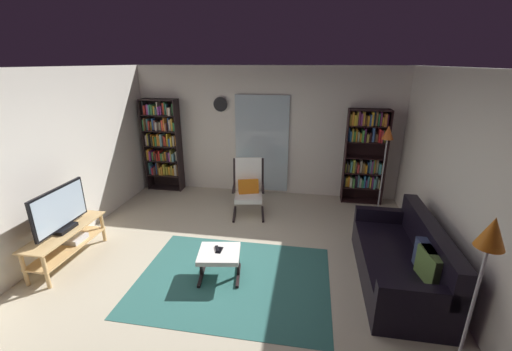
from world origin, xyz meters
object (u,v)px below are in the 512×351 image
(bookshelf_near_tv, at_px, (162,142))
(tv_remote, at_px, (217,249))
(leather_sofa, at_px, (403,262))
(lounge_armchair, at_px, (248,186))
(ottoman, at_px, (219,256))
(cell_phone, at_px, (219,250))
(floor_lamp_by_sofa, at_px, (486,257))
(television, at_px, (60,211))
(floor_lamp_by_shelf, at_px, (387,144))
(tv_stand, at_px, (68,240))
(wall_clock, at_px, (220,104))
(bookshelf_near_sofa, at_px, (365,153))

(bookshelf_near_tv, height_order, tv_remote, bookshelf_near_tv)
(leather_sofa, height_order, lounge_armchair, lounge_armchair)
(ottoman, distance_m, cell_phone, 0.08)
(tv_remote, xyz_separation_m, floor_lamp_by_sofa, (2.39, -1.24, 0.96))
(leather_sofa, bearing_deg, ottoman, -173.23)
(television, distance_m, floor_lamp_by_shelf, 5.15)
(tv_stand, bearing_deg, wall_clock, 64.39)
(ottoman, xyz_separation_m, floor_lamp_by_sofa, (2.35, -1.20, 1.04))
(television, height_order, wall_clock, wall_clock)
(floor_lamp_by_sofa, bearing_deg, wall_clock, 126.62)
(floor_lamp_by_shelf, bearing_deg, lounge_armchair, -170.74)
(tv_stand, distance_m, bookshelf_near_sofa, 5.20)
(lounge_armchair, distance_m, ottoman, 1.95)
(tv_stand, bearing_deg, lounge_armchair, 41.27)
(tv_stand, height_order, leather_sofa, leather_sofa)
(bookshelf_near_tv, bearing_deg, television, -92.92)
(television, xyz_separation_m, cell_phone, (2.18, 0.04, -0.40))
(leather_sofa, distance_m, floor_lamp_by_shelf, 2.30)
(ottoman, xyz_separation_m, cell_phone, (-0.00, 0.03, 0.07))
(ottoman, relative_size, floor_lamp_by_shelf, 0.36)
(tv_stand, height_order, tv_remote, tv_stand)
(television, xyz_separation_m, wall_clock, (1.42, 2.99, 1.07))
(cell_phone, distance_m, wall_clock, 3.39)
(floor_lamp_by_sofa, relative_size, wall_clock, 5.73)
(tv_remote, height_order, floor_lamp_by_shelf, floor_lamp_by_shelf)
(tv_remote, bearing_deg, leather_sofa, -18.99)
(tv_remote, xyz_separation_m, cell_phone, (0.03, -0.01, -0.00))
(television, height_order, floor_lamp_by_sofa, floor_lamp_by_sofa)
(television, height_order, bookshelf_near_tv, bookshelf_near_tv)
(floor_lamp_by_shelf, bearing_deg, tv_stand, -153.13)
(bookshelf_near_sofa, height_order, wall_clock, wall_clock)
(lounge_armchair, bearing_deg, bookshelf_near_tv, 155.72)
(lounge_armchair, distance_m, tv_remote, 1.90)
(leather_sofa, relative_size, tv_remote, 13.41)
(leather_sofa, bearing_deg, tv_remote, -174.41)
(bookshelf_near_sofa, relative_size, wall_clock, 6.34)
(bookshelf_near_tv, relative_size, bookshelf_near_sofa, 1.06)
(wall_clock, bearing_deg, tv_stand, -115.61)
(lounge_armchair, bearing_deg, leather_sofa, -36.16)
(cell_phone, xyz_separation_m, wall_clock, (-0.76, 2.95, 1.47))
(tv_stand, distance_m, wall_clock, 3.63)
(cell_phone, xyz_separation_m, floor_lamp_by_sofa, (2.35, -1.23, 0.96))
(floor_lamp_by_sofa, bearing_deg, cell_phone, 152.38)
(television, height_order, ottoman, television)
(tv_remote, distance_m, floor_lamp_by_sofa, 2.86)
(television, bearing_deg, bookshelf_near_sofa, 33.69)
(tv_remote, bearing_deg, bookshelf_near_sofa, 28.00)
(bookshelf_near_sofa, relative_size, lounge_armchair, 1.80)
(floor_lamp_by_sofa, bearing_deg, bookshelf_near_sofa, 93.28)
(floor_lamp_by_sofa, height_order, floor_lamp_by_shelf, floor_lamp_by_sofa)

